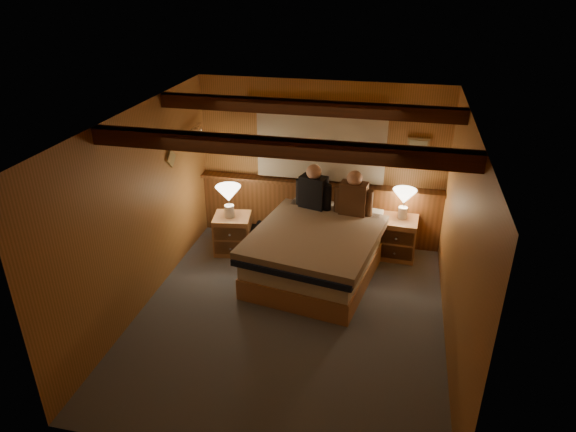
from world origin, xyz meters
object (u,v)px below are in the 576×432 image
(duffel_bag, at_px, (258,239))
(person_left, at_px, (313,190))
(person_right, at_px, (354,196))
(lamp_left, at_px, (229,196))
(bed, at_px, (317,251))
(lamp_right, at_px, (404,198))
(nightstand_right, at_px, (397,238))
(nightstand_left, at_px, (233,234))

(duffel_bag, bearing_deg, person_left, 11.27)
(person_right, bearing_deg, duffel_bag, -168.48)
(lamp_left, bearing_deg, bed, -14.32)
(bed, bearing_deg, lamp_left, 175.68)
(lamp_right, xyz_separation_m, person_left, (-1.26, -0.10, 0.05))
(bed, height_order, lamp_right, lamp_right)
(nightstand_right, distance_m, lamp_right, 0.60)
(duffel_bag, bearing_deg, lamp_left, -162.94)
(bed, bearing_deg, person_left, 114.84)
(nightstand_right, bearing_deg, person_left, -174.81)
(lamp_left, xyz_separation_m, duffel_bag, (0.37, 0.14, -0.72))
(lamp_right, relative_size, person_left, 0.64)
(nightstand_left, distance_m, lamp_right, 2.50)
(nightstand_right, bearing_deg, bed, -141.21)
(nightstand_left, height_order, person_right, person_right)
(bed, xyz_separation_m, person_right, (0.39, 0.60, 0.59))
(bed, relative_size, nightstand_right, 3.78)
(nightstand_right, bearing_deg, person_right, -164.32)
(lamp_right, bearing_deg, person_left, -175.46)
(nightstand_right, height_order, lamp_left, lamp_left)
(bed, relative_size, person_right, 3.36)
(bed, height_order, duffel_bag, bed)
(bed, height_order, person_right, person_right)
(person_left, bearing_deg, nightstand_left, -147.27)
(duffel_bag, bearing_deg, person_right, 0.72)
(lamp_left, distance_m, person_right, 1.74)
(person_right, bearing_deg, lamp_right, 22.73)
(bed, xyz_separation_m, lamp_left, (-1.33, 0.34, 0.54))
(nightstand_right, distance_m, person_left, 1.38)
(lamp_right, height_order, person_left, person_left)
(lamp_left, relative_size, lamp_right, 1.09)
(nightstand_left, xyz_separation_m, person_right, (1.70, 0.24, 0.66))
(nightstand_left, height_order, lamp_left, lamp_left)
(nightstand_right, relative_size, duffel_bag, 1.02)
(bed, distance_m, nightstand_left, 1.35)
(lamp_left, height_order, duffel_bag, lamp_left)
(duffel_bag, bearing_deg, nightstand_left, -164.45)
(nightstand_left, bearing_deg, lamp_right, 1.05)
(nightstand_left, distance_m, person_right, 1.83)
(lamp_right, bearing_deg, nightstand_left, -169.56)
(bed, distance_m, person_left, 0.93)
(nightstand_left, bearing_deg, nightstand_right, -0.07)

